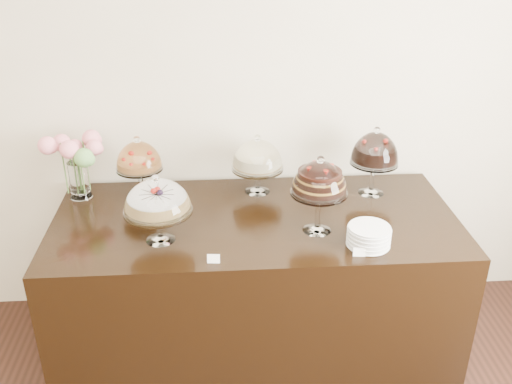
{
  "coord_description": "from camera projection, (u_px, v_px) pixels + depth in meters",
  "views": [
    {
      "loc": [
        -0.04,
        -0.26,
        2.42
      ],
      "look_at": [
        0.14,
        2.4,
        1.08
      ],
      "focal_mm": 40.0,
      "sensor_mm": 36.0,
      "label": 1
    }
  ],
  "objects": [
    {
      "name": "cake_stand_sugar_sponge",
      "position": [
        157.0,
        199.0,
        2.79
      ],
      "size": [
        0.34,
        0.34,
        0.36
      ],
      "color": "white",
      "rests_on": "display_counter"
    },
    {
      "name": "price_card_left",
      "position": [
        213.0,
        259.0,
        2.7
      ],
      "size": [
        0.06,
        0.02,
        0.04
      ],
      "primitive_type": "cube",
      "rotation": [
        -0.21,
        0.0,
        -0.08
      ],
      "color": "white",
      "rests_on": "display_counter"
    },
    {
      "name": "cake_stand_fruit_tart",
      "position": [
        139.0,
        159.0,
        3.22
      ],
      "size": [
        0.27,
        0.27,
        0.38
      ],
      "color": "white",
      "rests_on": "display_counter"
    },
    {
      "name": "cake_stand_choco_layer",
      "position": [
        319.0,
        181.0,
        2.86
      ],
      "size": [
        0.29,
        0.29,
        0.42
      ],
      "color": "white",
      "rests_on": "display_counter"
    },
    {
      "name": "wall_back",
      "position": [
        224.0,
        82.0,
        3.32
      ],
      "size": [
        5.0,
        0.04,
        3.0
      ],
      "primitive_type": "cube",
      "color": "beige",
      "rests_on": "ground"
    },
    {
      "name": "price_card_right",
      "position": [
        359.0,
        252.0,
        2.75
      ],
      "size": [
        0.06,
        0.02,
        0.04
      ],
      "primitive_type": "cube",
      "rotation": [
        -0.21,
        0.0,
        -0.12
      ],
      "color": "white",
      "rests_on": "display_counter"
    },
    {
      "name": "cake_stand_cheesecake",
      "position": [
        258.0,
        157.0,
        3.3
      ],
      "size": [
        0.31,
        0.31,
        0.36
      ],
      "color": "white",
      "rests_on": "display_counter"
    },
    {
      "name": "cake_stand_dark_choco",
      "position": [
        375.0,
        151.0,
        3.26
      ],
      "size": [
        0.28,
        0.28,
        0.41
      ],
      "color": "white",
      "rests_on": "display_counter"
    },
    {
      "name": "plate_stack",
      "position": [
        369.0,
        236.0,
        2.83
      ],
      "size": [
        0.21,
        0.21,
        0.1
      ],
      "color": "white",
      "rests_on": "display_counter"
    },
    {
      "name": "flower_vase",
      "position": [
        76.0,
        156.0,
        3.21
      ],
      "size": [
        0.33,
        0.29,
        0.4
      ],
      "color": "white",
      "rests_on": "display_counter"
    },
    {
      "name": "display_counter",
      "position": [
        255.0,
        285.0,
        3.31
      ],
      "size": [
        2.2,
        1.0,
        0.9
      ],
      "primitive_type": "cube",
      "color": "black",
      "rests_on": "ground"
    }
  ]
}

